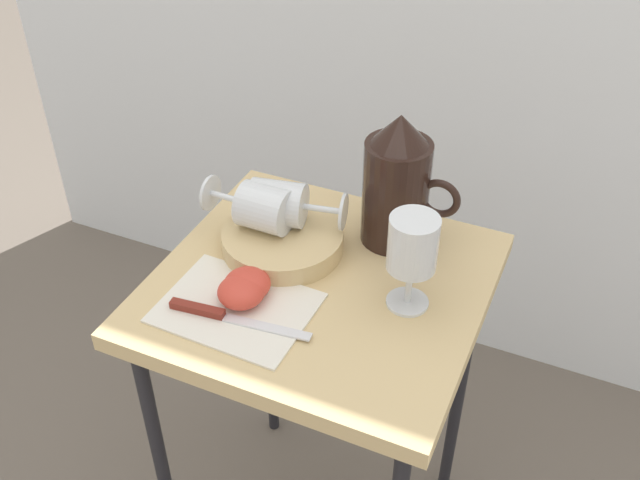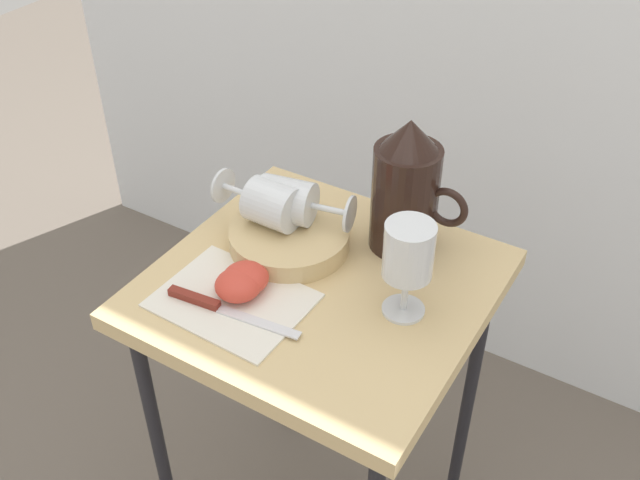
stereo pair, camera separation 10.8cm
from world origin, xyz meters
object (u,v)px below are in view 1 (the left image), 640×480
pitcher (396,191)px  wine_glass_upright (413,249)px  basket_tray (283,241)px  wine_glass_tipped_far (280,203)px  apple_half_left (247,284)px  wine_glass_tipped_near (263,207)px  table (320,316)px  knife (219,314)px  apple_half_right (241,292)px

pitcher → wine_glass_upright: 0.16m
basket_tray → wine_glass_tipped_far: 0.06m
wine_glass_tipped_far → apple_half_left: size_ratio=2.29×
wine_glass_upright → wine_glass_tipped_near: size_ratio=1.07×
wine_glass_tipped_far → apple_half_left: bearing=-83.7°
table → wine_glass_upright: size_ratio=4.48×
pitcher → wine_glass_tipped_near: (-0.19, -0.10, -0.02)m
wine_glass_tipped_near → wine_glass_tipped_far: wine_glass_tipped_near is taller
table → wine_glass_tipped_near: size_ratio=4.79×
basket_tray → wine_glass_tipped_far: size_ratio=1.21×
wine_glass_upright → basket_tray: bearing=169.6°
basket_tray → knife: bearing=-93.9°
wine_glass_upright → wine_glass_tipped_near: (-0.26, 0.04, -0.03)m
wine_glass_upright → wine_glass_tipped_far: size_ratio=0.96×
apple_half_left → knife: 0.06m
basket_tray → wine_glass_upright: 0.25m
table → knife: knife is taller
apple_half_left → apple_half_right: (0.00, -0.02, 0.00)m
apple_half_right → wine_glass_tipped_near: bearing=104.3°
basket_tray → wine_glass_tipped_far: (-0.01, 0.02, 0.05)m
wine_glass_upright → apple_half_right: wine_glass_upright is taller
wine_glass_upright → table: bearing=-177.3°
table → wine_glass_upright: (0.14, 0.01, 0.18)m
wine_glass_upright → apple_half_right: (-0.23, -0.10, -0.08)m
table → wine_glass_tipped_far: size_ratio=4.28×
wine_glass_tipped_near → wine_glass_upright: bearing=-9.2°
pitcher → apple_half_left: pitcher is taller
pitcher → wine_glass_tipped_near: size_ratio=1.58×
basket_tray → wine_glass_tipped_near: wine_glass_tipped_near is taller
table → pitcher: (0.07, 0.15, 0.17)m
wine_glass_tipped_near → knife: size_ratio=0.67×
basket_tray → wine_glass_upright: size_ratio=1.27×
basket_tray → wine_glass_upright: bearing=-10.4°
apple_half_right → knife: apple_half_right is taller
wine_glass_tipped_near → apple_half_left: bearing=-73.7°
wine_glass_tipped_near → wine_glass_tipped_far: bearing=48.3°
wine_glass_tipped_near → table: bearing=-21.9°
table → apple_half_left: apple_half_left is taller
wine_glass_upright → wine_glass_tipped_near: 0.27m
table → wine_glass_tipped_near: bearing=158.1°
table → wine_glass_tipped_far: bearing=144.8°
wine_glass_upright → wine_glass_tipped_far: (-0.24, 0.07, -0.03)m
table → wine_glass_tipped_near: (-0.12, 0.05, 0.15)m
wine_glass_tipped_near → apple_half_right: bearing=-75.7°
wine_glass_tipped_far → wine_glass_tipped_near: bearing=-131.7°
pitcher → knife: pitcher is taller
table → pitcher: bearing=66.2°
wine_glass_tipped_near → apple_half_left: wine_glass_tipped_near is taller
wine_glass_tipped_far → table: bearing=-35.2°
pitcher → knife: (-0.17, -0.29, -0.08)m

